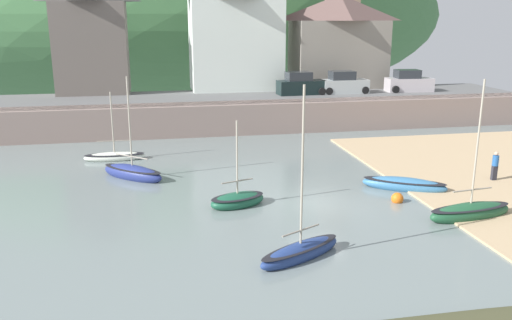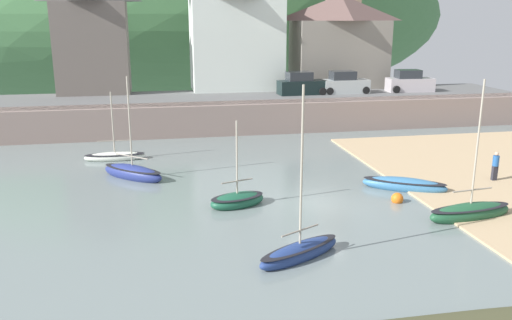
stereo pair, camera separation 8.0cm
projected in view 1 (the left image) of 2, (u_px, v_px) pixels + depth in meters
The scene contains 17 objects.
ground at pixel (447, 290), 17.52m from camera, with size 48.00×41.00×0.61m.
quay_seawall at pixel (253, 114), 42.61m from camera, with size 48.00×9.40×2.40m.
hillside_backdrop at pixel (169, 15), 75.38m from camera, with size 80.00×44.00×26.38m.
waterfront_building_left at pixel (91, 36), 46.00m from camera, with size 6.38×4.75×9.70m.
waterfront_building_centre at pixel (236, 31), 48.23m from camera, with size 8.50×5.21×10.46m.
waterfront_building_right at pixel (338, 41), 50.29m from camera, with size 8.93×5.04×8.54m.
sailboat_blue_trim at pixel (133, 173), 30.22m from camera, with size 3.90×3.63×6.00m.
fishing_boat_green at pixel (470, 212), 24.14m from camera, with size 4.33×1.64×6.55m.
sailboat_white_hull at pixel (404, 185), 28.24m from camera, with size 4.39×3.24×0.85m.
rowboat_small_beached at pixel (300, 251), 20.15m from camera, with size 3.89×2.69×6.77m.
sailboat_nearest_shore at pixel (115, 156), 34.15m from camera, with size 3.86×1.12×4.53m.
sailboat_tall_mast at pixel (237, 200), 25.82m from camera, with size 3.10×2.19×4.38m.
parked_car_near_slipway at pixel (301, 85), 46.04m from camera, with size 4.18×1.91×1.95m.
parked_car_by_wall at pixel (344, 84), 46.76m from camera, with size 4.11×1.82×1.95m.
parked_car_end_of_row at pixel (409, 82), 47.90m from camera, with size 4.22×2.02×1.95m.
person_near_water at pixel (495, 165), 29.41m from camera, with size 0.34×0.34×1.62m.
mooring_buoy at pixel (397, 199), 26.32m from camera, with size 0.60×0.60×0.60m.
Camera 1 is at (-7.81, -23.88, 8.84)m, focal length 37.29 mm.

